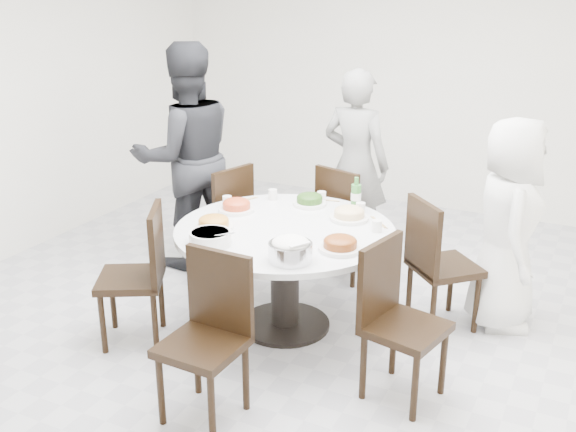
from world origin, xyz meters
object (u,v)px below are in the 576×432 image
at_px(chair_ne, 445,264).
at_px(diner_right, 508,225).
at_px(soup_bowl, 210,238).
at_px(chair_s, 202,342).
at_px(chair_n, 351,221).
at_px(chair_nw, 218,220).
at_px(diner_left, 187,157).
at_px(chair_se, 406,325).
at_px(chair_sw, 130,276).
at_px(dining_table, 285,278).
at_px(rice_bowl, 290,252).
at_px(beverage_bottle, 356,194).
at_px(diner_middle, 356,165).

relative_size(chair_ne, diner_right, 0.63).
bearing_deg(soup_bowl, chair_s, -61.89).
distance_m(chair_ne, chair_n, 1.04).
xyz_separation_m(chair_nw, diner_left, (-0.35, 0.10, 0.46)).
bearing_deg(chair_n, chair_se, 138.91).
bearing_deg(chair_se, chair_sw, 108.28).
relative_size(dining_table, rice_bowl, 5.64).
relative_size(dining_table, beverage_bottle, 5.96).
bearing_deg(chair_nw, rice_bowl, 63.61).
distance_m(chair_ne, diner_right, 0.50).
xyz_separation_m(chair_nw, beverage_bottle, (1.20, -0.02, 0.40)).
xyz_separation_m(chair_ne, chair_nw, (-1.88, 0.05, 0.00)).
height_order(chair_nw, chair_s, same).
xyz_separation_m(chair_ne, beverage_bottle, (-0.69, 0.04, 0.40)).
bearing_deg(diner_right, chair_ne, 104.56).
relative_size(chair_sw, soup_bowl, 3.50).
bearing_deg(diner_middle, chair_n, 112.15).
bearing_deg(rice_bowl, diner_left, 143.04).
bearing_deg(diner_middle, beverage_bottle, 115.82).
height_order(dining_table, chair_se, chair_se).
distance_m(chair_n, diner_right, 1.32).
xyz_separation_m(dining_table, chair_se, (1.00, -0.45, 0.10)).
distance_m(chair_n, diner_left, 1.46).
height_order(chair_sw, soup_bowl, chair_sw).
bearing_deg(chair_sw, chair_ne, 92.42).
bearing_deg(chair_n, soup_bowl, 92.48).
bearing_deg(diner_right, chair_se, 146.55).
height_order(chair_ne, beverage_bottle, beverage_bottle).
bearing_deg(dining_table, diner_right, 28.51).
relative_size(rice_bowl, beverage_bottle, 1.06).
bearing_deg(soup_bowl, dining_table, 57.64).
height_order(chair_n, beverage_bottle, beverage_bottle).
xyz_separation_m(chair_ne, diner_right, (0.36, 0.22, 0.27)).
bearing_deg(chair_nw, beverage_bottle, 104.56).
relative_size(chair_se, diner_middle, 0.57).
bearing_deg(chair_n, diner_middle, -55.60).
height_order(diner_left, soup_bowl, diner_left).
bearing_deg(diner_right, diner_middle, 45.54).
bearing_deg(diner_right, dining_table, 101.42).
bearing_deg(dining_table, chair_ne, 27.32).
bearing_deg(chair_se, chair_s, 138.89).
bearing_deg(chair_sw, rice_bowl, 67.90).
distance_m(chair_se, beverage_bottle, 1.28).
relative_size(chair_n, chair_nw, 1.00).
bearing_deg(soup_bowl, chair_sw, -164.39).
distance_m(chair_nw, chair_s, 1.95).
bearing_deg(chair_n, diner_right, -175.94).
distance_m(chair_sw, diner_middle, 2.25).
distance_m(chair_n, diner_middle, 0.57).
bearing_deg(dining_table, rice_bowl, -59.91).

